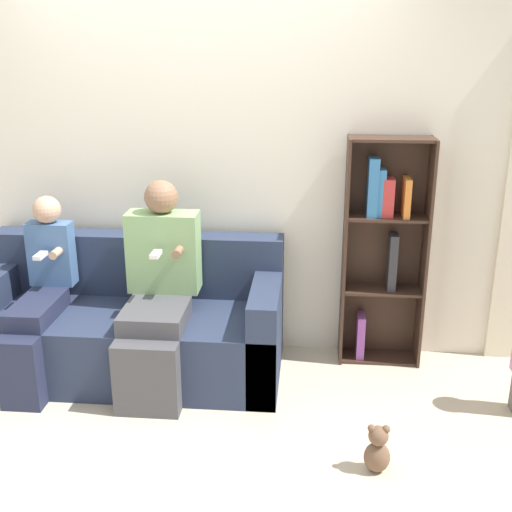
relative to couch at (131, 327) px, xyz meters
The scene contains 7 objects.
ground_plane 0.70m from the couch, 51.81° to the right, with size 14.00×14.00×0.00m, color beige.
back_wall 1.14m from the couch, 48.22° to the left, with size 10.00×0.06×2.55m.
couch is the anchor object (origin of this frame).
adult_seated 0.43m from the couch, 28.79° to the right, with size 0.44×0.72×1.24m.
child_seated 0.59m from the couch, 162.91° to the right, with size 0.28×0.74×1.12m.
bookshelf 1.69m from the couch, 11.22° to the left, with size 0.52×0.24×1.47m.
teddy_bear 1.75m from the couch, 31.75° to the right, with size 0.13×0.11×0.26m.
Camera 1 is at (0.73, -3.12, 2.03)m, focal length 45.00 mm.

